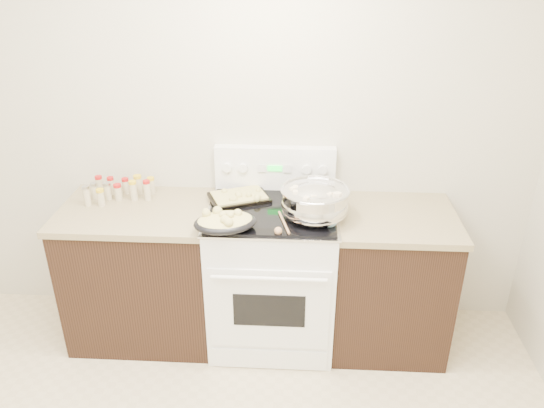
{
  "coord_description": "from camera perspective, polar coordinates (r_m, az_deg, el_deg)",
  "views": [
    {
      "loc": [
        0.51,
        -1.38,
        2.37
      ],
      "look_at": [
        0.35,
        1.37,
        1.0
      ],
      "focal_mm": 35.0,
      "sensor_mm": 36.0,
      "label": 1
    }
  ],
  "objects": [
    {
      "name": "blue_ladle",
      "position": [
        2.98,
        6.26,
        -1.57
      ],
      "size": [
        0.11,
        0.29,
        0.11
      ],
      "color": "#8AB8CE",
      "rests_on": "kitchen_range"
    },
    {
      "name": "room_shell",
      "position": [
        1.62,
        -15.32,
        1.02
      ],
      "size": [
        4.1,
        3.6,
        2.75
      ],
      "color": "beige",
      "rests_on": "ground"
    },
    {
      "name": "roasting_pan",
      "position": [
        2.92,
        -5.09,
        -1.88
      ],
      "size": [
        0.4,
        0.32,
        0.11
      ],
      "color": "black",
      "rests_on": "kitchen_range"
    },
    {
      "name": "wooden_spoon",
      "position": [
        2.92,
        0.91,
        -2.56
      ],
      "size": [
        0.09,
        0.26,
        0.04
      ],
      "color": "tan",
      "rests_on": "kitchen_range"
    },
    {
      "name": "spice_jars",
      "position": [
        3.45,
        -16.12,
        1.53
      ],
      "size": [
        0.39,
        0.23,
        0.13
      ],
      "color": "#BFB28C",
      "rests_on": "counter_left"
    },
    {
      "name": "mixing_bowl",
      "position": [
        3.03,
        4.63,
        0.16
      ],
      "size": [
        0.41,
        0.41,
        0.23
      ],
      "color": "silver",
      "rests_on": "kitchen_range"
    },
    {
      "name": "counter_right",
      "position": [
        3.45,
        12.37,
        -7.89
      ],
      "size": [
        0.73,
        0.67,
        0.92
      ],
      "color": "black",
      "rests_on": "ground"
    },
    {
      "name": "counter_left",
      "position": [
        3.54,
        -13.58,
        -7.04
      ],
      "size": [
        0.93,
        0.67,
        0.92
      ],
      "color": "black",
      "rests_on": "ground"
    },
    {
      "name": "baking_sheet",
      "position": [
        3.26,
        -3.5,
        0.77
      ],
      "size": [
        0.42,
        0.36,
        0.06
      ],
      "color": "black",
      "rests_on": "kitchen_range"
    },
    {
      "name": "kitchen_range",
      "position": [
        3.39,
        0.05,
        -7.34
      ],
      "size": [
        0.78,
        0.73,
        1.22
      ],
      "color": "white",
      "rests_on": "ground"
    }
  ]
}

